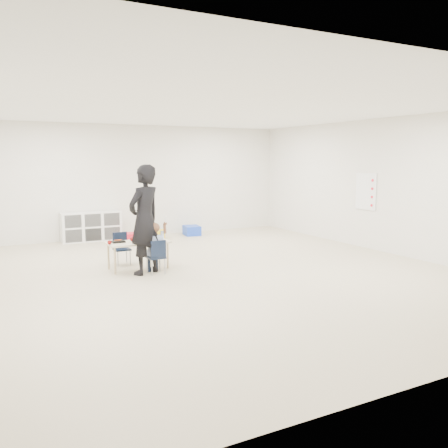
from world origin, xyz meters
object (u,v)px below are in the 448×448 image
table (138,255)px  child (156,247)px  chair_near (156,257)px  adult (145,220)px  cubby_shelf (91,226)px

table → child: bearing=-73.0°
chair_near → adult: bearing=150.3°
chair_near → adult: (-0.16, 0.09, 0.63)m
child → cubby_shelf: size_ratio=0.67×
child → cubby_shelf: bearing=93.0°
chair_near → child: 0.17m
table → chair_near: size_ratio=1.83×
child → adult: 0.50m
chair_near → child: bearing=0.0°
table → adult: (0.00, -0.40, 0.68)m
table → cubby_shelf: 3.36m
child → adult: adult is taller
table → child: (0.16, -0.49, 0.22)m
table → chair_near: chair_near is taller
chair_near → cubby_shelf: 3.86m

